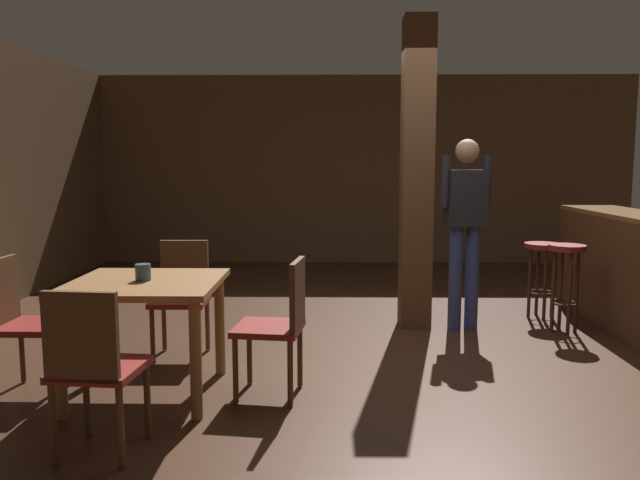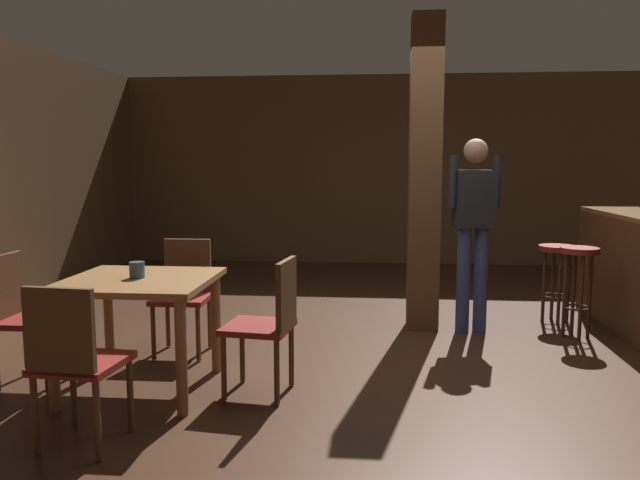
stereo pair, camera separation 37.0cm
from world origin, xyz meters
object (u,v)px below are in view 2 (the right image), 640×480
(chair_north, at_px, (184,290))
(napkin_cup, at_px, (137,270))
(chair_east, at_px, (269,319))
(standing_person, at_px, (474,221))
(chair_west, at_px, (23,312))
(bar_stool_near, at_px, (578,272))
(bar_stool_mid, at_px, (557,265))
(bar_counter, at_px, (633,272))
(chair_south, at_px, (74,357))
(dining_table, at_px, (140,297))

(chair_north, bearing_deg, napkin_cup, -92.85)
(chair_east, height_order, standing_person, standing_person)
(chair_west, relative_size, bar_stool_near, 1.12)
(bar_stool_mid, bearing_deg, chair_north, -158.81)
(chair_east, relative_size, bar_stool_mid, 1.21)
(bar_counter, relative_size, bar_stool_mid, 2.59)
(chair_south, relative_size, standing_person, 0.52)
(chair_south, height_order, bar_counter, bar_counter)
(dining_table, xyz_separation_m, chair_west, (-0.83, 0.02, -0.13))
(chair_west, height_order, chair_north, same)
(standing_person, distance_m, bar_stool_near, 0.98)
(dining_table, height_order, standing_person, standing_person)
(chair_north, distance_m, bar_counter, 3.93)
(chair_north, distance_m, chair_east, 1.21)
(bar_counter, xyz_separation_m, bar_stool_near, (-0.56, -0.26, 0.04))
(chair_north, xyz_separation_m, bar_stool_mid, (3.23, 1.25, 0.05))
(bar_stool_mid, bearing_deg, standing_person, -152.09)
(bar_counter, bearing_deg, chair_south, -144.89)
(chair_south, height_order, chair_north, same)
(chair_north, height_order, bar_counter, bar_counter)
(bar_counter, bearing_deg, chair_north, -165.91)
(chair_south, xyz_separation_m, bar_stool_near, (3.29, 2.44, 0.07))
(chair_west, relative_size, bar_stool_mid, 1.21)
(dining_table, xyz_separation_m, napkin_cup, (-0.01, 0.00, 0.18))
(napkin_cup, relative_size, bar_stool_near, 0.14)
(dining_table, distance_m, chair_west, 0.84)
(dining_table, distance_m, napkin_cup, 0.18)
(chair_north, xyz_separation_m, bar_stool_near, (3.26, 0.69, 0.07))
(napkin_cup, height_order, bar_stool_near, napkin_cup)
(chair_south, height_order, bar_stool_mid, chair_south)
(dining_table, relative_size, standing_person, 0.55)
(dining_table, height_order, napkin_cup, napkin_cup)
(chair_west, distance_m, bar_counter, 5.00)
(chair_south, bearing_deg, chair_west, 131.88)
(chair_south, bearing_deg, bar_stool_mid, 42.56)
(dining_table, height_order, chair_north, chair_north)
(dining_table, height_order, chair_west, chair_west)
(chair_east, bearing_deg, standing_person, 47.41)
(chair_north, relative_size, standing_person, 0.52)
(chair_north, xyz_separation_m, bar_counter, (3.81, 0.96, 0.04))
(dining_table, bearing_deg, napkin_cup, 174.70)
(bar_counter, height_order, bar_stool_near, bar_counter)
(bar_stool_near, bearing_deg, chair_east, -147.05)
(standing_person, xyz_separation_m, bar_stool_near, (0.88, -0.10, -0.42))
(chair_south, relative_size, bar_counter, 0.47)
(chair_west, xyz_separation_m, standing_person, (3.24, 1.63, 0.50))
(dining_table, distance_m, chair_south, 0.91)
(dining_table, xyz_separation_m, chair_north, (0.03, 0.85, -0.13))
(dining_table, height_order, chair_east, chair_east)
(chair_south, relative_size, chair_north, 1.00)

